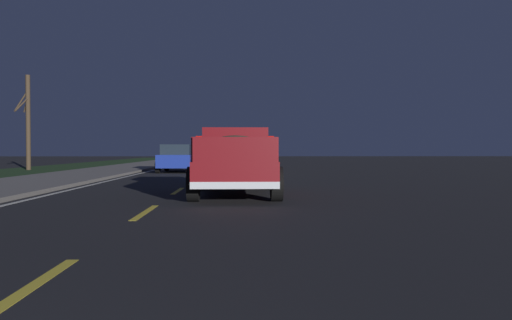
% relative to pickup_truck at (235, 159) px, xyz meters
% --- Properties ---
extents(ground, '(144.00, 144.00, 0.00)m').
position_rel_pickup_truck_xyz_m(ground, '(13.34, 1.75, -0.98)').
color(ground, black).
extents(sidewalk_shoulder, '(108.00, 4.00, 0.12)m').
position_rel_pickup_truck_xyz_m(sidewalk_shoulder, '(13.34, 7.45, -0.92)').
color(sidewalk_shoulder, slate).
rests_on(sidewalk_shoulder, ground).
extents(grass_verge, '(108.00, 6.00, 0.01)m').
position_rel_pickup_truck_xyz_m(grass_verge, '(13.34, 12.45, -0.98)').
color(grass_verge, '#1E3819').
rests_on(grass_verge, ground).
extents(lane_markings, '(108.00, 3.54, 0.01)m').
position_rel_pickup_truck_xyz_m(lane_markings, '(15.06, 4.30, -0.98)').
color(lane_markings, yellow).
rests_on(lane_markings, ground).
extents(pickup_truck, '(5.43, 2.31, 1.87)m').
position_rel_pickup_truck_xyz_m(pickup_truck, '(0.00, 0.00, 0.00)').
color(pickup_truck, maroon).
rests_on(pickup_truck, ground).
extents(sedan_red, '(4.45, 2.10, 1.54)m').
position_rel_pickup_truck_xyz_m(sedan_red, '(21.62, 0.08, -0.20)').
color(sedan_red, maroon).
rests_on(sedan_red, ground).
extents(sedan_blue, '(4.43, 2.06, 1.54)m').
position_rel_pickup_truck_xyz_m(sedan_blue, '(14.37, 3.35, -0.20)').
color(sedan_blue, navy).
rests_on(sedan_blue, ground).
extents(sedan_tan, '(4.41, 2.03, 1.54)m').
position_rel_pickup_truck_xyz_m(sedan_tan, '(13.94, -0.25, -0.20)').
color(sedan_tan, '#9E845B').
rests_on(sedan_tan, ground).
extents(sedan_silver, '(4.44, 2.09, 1.54)m').
position_rel_pickup_truck_xyz_m(sedan_silver, '(26.56, 3.33, -0.20)').
color(sedan_silver, '#B2B5BA').
rests_on(sedan_silver, ground).
extents(bare_tree_far, '(1.65, 1.02, 5.90)m').
position_rel_pickup_truck_xyz_m(bare_tree_far, '(17.63, 13.07, 2.06)').
color(bare_tree_far, '#423323').
rests_on(bare_tree_far, ground).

